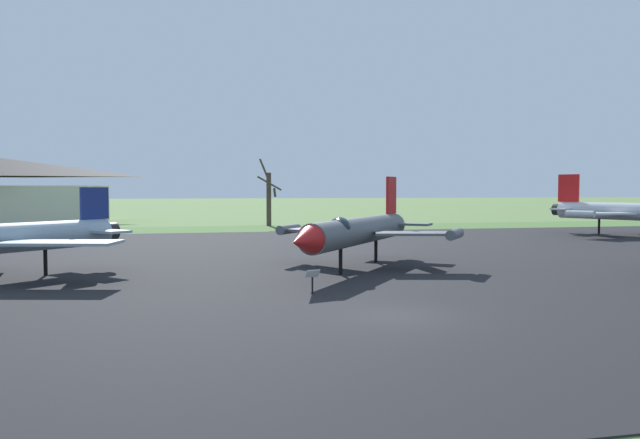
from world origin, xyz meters
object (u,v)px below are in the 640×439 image
at_px(jet_fighter_rear_left, 637,211).
at_px(visitor_building, 4,191).
at_px(jet_fighter_rear_right, 358,231).
at_px(info_placard_rear_right, 312,278).

height_order(jet_fighter_rear_left, visitor_building, visitor_building).
bearing_deg(jet_fighter_rear_left, visitor_building, 146.37).
bearing_deg(jet_fighter_rear_left, jet_fighter_rear_right, -152.13).
xyz_separation_m(jet_fighter_rear_left, info_placard_rear_right, (-37.37, -25.12, -1.78)).
height_order(jet_fighter_rear_left, jet_fighter_rear_right, jet_fighter_rear_left).
relative_size(jet_fighter_rear_right, info_placard_rear_right, 12.91).
xyz_separation_m(info_placard_rear_right, visitor_building, (-30.26, 70.09, 3.71)).
xyz_separation_m(jet_fighter_rear_right, visitor_building, (-34.51, 62.48, 2.18)).
bearing_deg(jet_fighter_rear_right, jet_fighter_rear_left, 27.87).
bearing_deg(visitor_building, info_placard_rear_right, -66.65).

